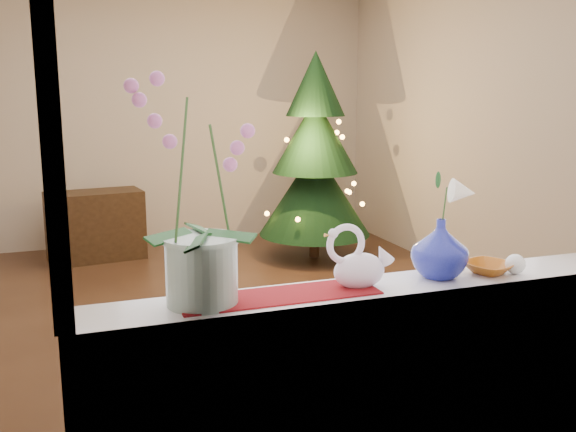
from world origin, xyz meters
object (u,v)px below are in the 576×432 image
Objects in this scene: blue_vase at (440,244)px; xmas_tree at (315,156)px; paperweight at (515,264)px; orchid_pot at (200,192)px; amber_dish at (488,268)px; side_table at (95,226)px; swan at (359,257)px.

blue_vase is 3.82m from xmas_tree.
blue_vase reaches higher than paperweight.
orchid_pot is 1.17m from amber_dish.
xmas_tree is 2.24× the size of side_table.
paperweight is at bearing -11.51° from blue_vase.
amber_dish is (0.21, -0.02, -0.11)m from blue_vase.
amber_dish is (1.12, -0.02, -0.36)m from orchid_pot.
swan is at bearing -88.15° from side_table.
paperweight is 0.09× the size of side_table.
swan is 0.13× the size of xmas_tree.
blue_vase is (0.91, 0.00, -0.25)m from orchid_pot.
orchid_pot is 0.94m from blue_vase.
xmas_tree reaches higher than blue_vase.
blue_vase is 4.49m from side_table.
swan is 0.30× the size of side_table.
blue_vase is (0.34, 0.01, 0.02)m from swan.
paperweight is (0.30, -0.06, -0.09)m from blue_vase.
amber_dish is (-0.09, 0.04, -0.02)m from paperweight.
side_table is (-1.25, 4.33, -0.61)m from amber_dish.
swan reaches higher than paperweight.
swan reaches higher than amber_dish.
orchid_pot is at bearing -169.15° from swan.
orchid_pot is 2.92× the size of blue_vase.
swan is 1.72× the size of amber_dish.
swan is 0.56m from amber_dish.
xmas_tree is (1.33, 3.70, -0.04)m from swan.
swan is 1.02× the size of blue_vase.
orchid_pot reaches higher than swan.
swan is at bearing -109.79° from xmas_tree.
orchid_pot reaches higher than amber_dish.
swan is (0.57, -0.01, -0.26)m from orchid_pot.
side_table is (-1.34, 4.37, -0.63)m from paperweight.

